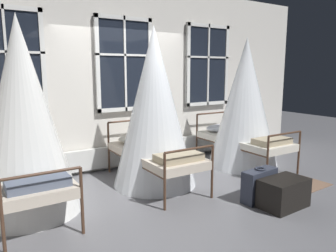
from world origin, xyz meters
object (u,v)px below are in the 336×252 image
(cot_first, at_px, (23,120))
(travel_trunk, at_px, (283,193))
(cot_third, at_px, (244,105))
(suitcase_dark, at_px, (259,185))
(cot_second, at_px, (154,110))

(cot_first, relative_size, travel_trunk, 3.83)
(cot_third, relative_size, suitcase_dark, 4.11)
(travel_trunk, bearing_deg, cot_third, 60.39)
(travel_trunk, bearing_deg, cot_second, 120.09)
(cot_first, bearing_deg, cot_third, -89.62)
(cot_third, height_order, travel_trunk, cot_third)
(suitcase_dark, xyz_separation_m, travel_trunk, (0.10, -0.33, -0.03))
(cot_first, bearing_deg, cot_second, -89.27)
(suitcase_dark, height_order, travel_trunk, suitcase_dark)
(suitcase_dark, distance_m, travel_trunk, 0.34)
(cot_second, height_order, suitcase_dark, cot_second)
(cot_third, bearing_deg, suitcase_dark, 142.90)
(cot_third, xyz_separation_m, suitcase_dark, (-1.06, -1.37, -0.93))
(travel_trunk, bearing_deg, cot_first, 149.82)
(cot_second, bearing_deg, travel_trunk, -149.60)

